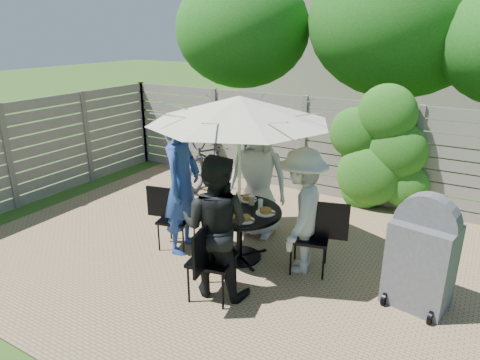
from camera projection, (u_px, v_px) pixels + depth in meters
The scene contains 23 objects.
backyard_envelope at pixel (399, 42), 13.36m from camera, with size 60.00×60.00×5.00m.
patio_table at pixel (239, 225), 5.73m from camera, with size 1.31×1.31×0.73m.
umbrella at pixel (239, 109), 5.21m from camera, with size 2.71×2.71×2.23m.
chair_back at pixel (260, 214), 6.67m from camera, with size 0.52×0.67×0.88m.
person_back at pixel (258, 177), 6.33m from camera, with size 0.90×0.58×1.83m, color silver.
chair_left at pixel (176, 230), 6.10m from camera, with size 0.69×0.52×0.91m.
person_left at pixel (182, 185), 5.83m from camera, with size 0.71×0.47×1.95m, color #234199.
chair_front at pixel (212, 275), 4.93m from camera, with size 0.57×0.76×1.00m.
person_front at pixel (215, 227), 4.87m from camera, with size 0.83×0.65×1.72m, color black.
chair_right at pixel (310, 250), 5.50m from camera, with size 0.75×0.58×0.98m.
person_right at pixel (302, 212), 5.37m from camera, with size 1.06×0.61×1.64m, color #B5B7B2.
plate_back at pixel (248, 198), 5.97m from camera, with size 0.26×0.26×0.06m.
plate_left at pixel (214, 205), 5.76m from camera, with size 0.26×0.26×0.06m.
plate_front at pixel (230, 219), 5.33m from camera, with size 0.26×0.26×0.06m.
plate_right at pixel (266, 212), 5.53m from camera, with size 0.26×0.26×0.06m.
plate_extra at pixel (245, 219), 5.32m from camera, with size 0.24×0.24×0.06m.
glass_back at pixel (238, 197), 5.89m from camera, with size 0.07×0.07×0.14m, color silver.
glass_left at pixel (218, 205), 5.62m from camera, with size 0.07×0.07×0.14m, color silver.
glass_right at pixel (260, 204), 5.64m from camera, with size 0.07×0.07×0.14m, color silver.
syrup_jug at pixel (236, 202), 5.69m from camera, with size 0.09×0.09×0.16m, color #59280C.
coffee_cup at pixel (252, 201), 5.80m from camera, with size 0.08×0.08×0.12m, color #C6B293.
bicycle at pixel (211, 156), 8.74m from camera, with size 0.71×2.02×1.06m, color #333338.
bbq_grill at pixel (422, 257), 4.71m from camera, with size 0.74×0.62×1.35m.
Camera 1 is at (2.96, -4.32, 2.98)m, focal length 32.00 mm.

